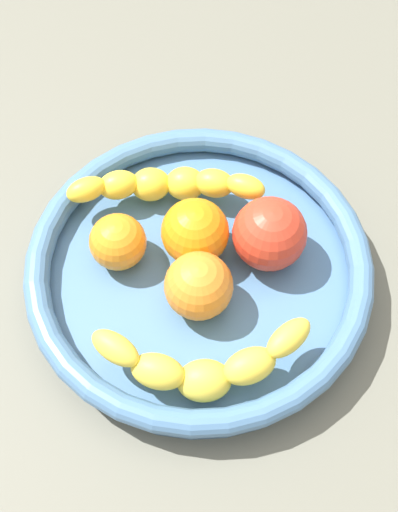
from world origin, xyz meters
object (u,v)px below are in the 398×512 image
at_px(orange_mid_left, 118,242).
at_px(orange_mid_right, 197,232).
at_px(banana_draped_left, 204,366).
at_px(banana_draped_right, 166,185).
at_px(fruit_bowl, 199,270).
at_px(orange_front, 199,286).
at_px(tomato_red, 270,234).

distance_m(orange_mid_left, orange_mid_right, 0.08).
distance_m(banana_draped_left, orange_mid_left, 0.15).
distance_m(banana_draped_right, orange_mid_left, 0.08).
relative_size(banana_draped_right, orange_mid_left, 3.65).
bearing_deg(banana_draped_right, banana_draped_left, 91.97).
bearing_deg(banana_draped_right, fruit_bowl, 102.53).
relative_size(banana_draped_left, orange_mid_left, 3.64).
bearing_deg(orange_front, orange_mid_left, -41.69).
distance_m(banana_draped_left, tomato_red, 0.15).
distance_m(banana_draped_right, orange_front, 0.12).
bearing_deg(orange_mid_left, banana_draped_left, 114.07).
bearing_deg(tomato_red, banana_draped_left, 55.42).
xyz_separation_m(banana_draped_right, orange_mid_left, (0.06, 0.06, 0.00)).
height_order(banana_draped_left, orange_front, orange_front).
bearing_deg(orange_mid_right, orange_front, 83.05).
xyz_separation_m(banana_draped_left, banana_draped_right, (0.01, -0.20, -0.00)).
height_order(fruit_bowl, banana_draped_right, banana_draped_right).
relative_size(orange_front, orange_mid_left, 1.16).
relative_size(fruit_bowl, tomato_red, 4.69).
relative_size(fruit_bowl, orange_mid_right, 5.11).
relative_size(banana_draped_right, orange_mid_right, 3.07).
relative_size(orange_front, orange_mid_right, 0.97).
height_order(fruit_bowl, orange_mid_right, orange_mid_right).
bearing_deg(banana_draped_left, banana_draped_right, -88.03).
bearing_deg(fruit_bowl, banana_draped_left, 83.28).
height_order(fruit_bowl, orange_front, orange_front).
height_order(orange_front, orange_mid_right, orange_mid_right).
bearing_deg(orange_front, fruit_bowl, -99.30).
bearing_deg(fruit_bowl, banana_draped_right, -77.47).
distance_m(orange_front, orange_mid_left, 0.09).
bearing_deg(banana_draped_left, orange_mid_left, -65.93).
bearing_deg(orange_mid_left, tomato_red, 172.80).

